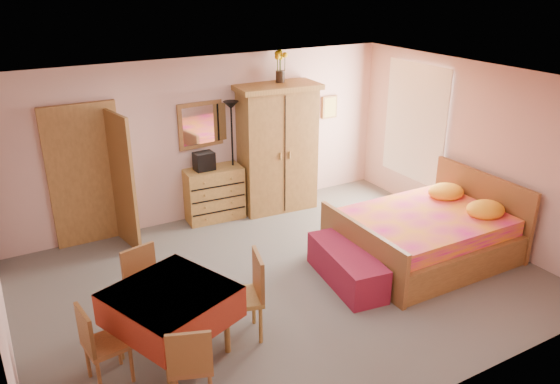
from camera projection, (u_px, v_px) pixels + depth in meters
floor at (285, 282)px, 7.17m from camera, size 6.50×6.50×0.00m
ceiling at (285, 84)px, 6.19m from camera, size 6.50×6.50×0.00m
wall_back at (206, 139)px, 8.69m from camera, size 6.50×0.10×2.60m
wall_front at (432, 285)px, 4.67m from camera, size 6.50×0.10×2.60m
wall_right at (472, 150)px, 8.17m from camera, size 0.10×5.00×2.60m
doorway at (86, 177)px, 7.90m from camera, size 1.06×0.12×2.15m
window at (415, 122)px, 9.06m from camera, size 0.08×1.40×1.95m
picture_back at (330, 107)px, 9.65m from camera, size 0.30×0.04×0.40m
chest_of_drawers at (214, 194)px, 8.85m from camera, size 0.95×0.52×0.87m
wall_mirror at (205, 124)px, 8.59m from camera, size 0.93×0.12×0.73m
stereo at (204, 161)px, 8.57m from camera, size 0.32×0.24×0.29m
floor_lamp at (233, 160)px, 8.80m from camera, size 0.26×0.26×1.92m
wardrobe at (277, 148)px, 9.03m from camera, size 1.41×0.81×2.12m
sunflower_vase at (280, 66)px, 8.67m from camera, size 0.22×0.22×0.51m
bed at (425, 223)px, 7.60m from camera, size 2.33×1.84×1.07m
bench at (346, 266)px, 7.09m from camera, size 0.69×1.42×0.45m
dining_table at (173, 324)px, 5.66m from camera, size 1.41×1.41×0.80m
chair_south at (191, 361)px, 5.05m from camera, size 0.52×0.52×0.89m
chair_north at (149, 289)px, 6.16m from camera, size 0.51×0.51×0.92m
chair_west at (107, 343)px, 5.31m from camera, size 0.45×0.45×0.88m
chair_east at (240, 297)px, 5.94m from camera, size 0.55×0.55×0.99m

